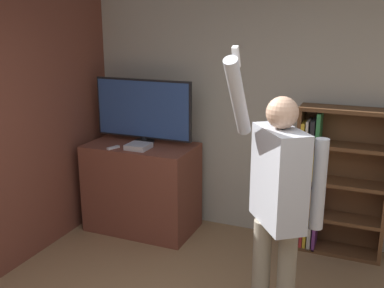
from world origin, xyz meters
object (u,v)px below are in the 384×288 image
bookshelf (332,184)px  person (278,197)px  television (143,110)px  game_console (138,146)px

bookshelf → person: bearing=-99.1°
television → game_console: 0.40m
television → game_console: bearing=-76.3°
television → person: (1.71, -1.26, -0.23)m
bookshelf → person: (-0.24, -1.47, 0.38)m
game_console → bookshelf: bookshelf is taller
television → person: size_ratio=0.53×
person → game_console: bearing=-158.7°
television → game_console: size_ratio=4.84×
television → bookshelf: 2.05m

